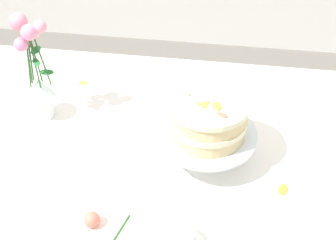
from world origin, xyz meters
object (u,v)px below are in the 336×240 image
object	(u,v)px
fallen_rose	(93,220)
cake_stand	(206,137)
layer_cake	(208,117)
flower_vase	(36,73)
dining_table	(143,173)

from	to	relation	value
fallen_rose	cake_stand	bearing A→B (deg)	47.34
cake_stand	layer_cake	xyz separation A→B (m)	(-0.00, -0.00, 0.08)
cake_stand	layer_cake	distance (m)	0.08
cake_stand	flower_vase	distance (m)	0.56
layer_cake	flower_vase	xyz separation A→B (m)	(-0.54, 0.12, 0.01)
dining_table	fallen_rose	bearing A→B (deg)	-105.06
dining_table	cake_stand	xyz separation A→B (m)	(0.19, 0.00, 0.17)
cake_stand	layer_cake	bearing A→B (deg)	-108.12
dining_table	flower_vase	bearing A→B (deg)	160.45
flower_vase	fallen_rose	world-z (taller)	flower_vase
dining_table	fallen_rose	distance (m)	0.31
layer_cake	dining_table	bearing A→B (deg)	-178.61
layer_cake	fallen_rose	distance (m)	0.42
layer_cake	flower_vase	bearing A→B (deg)	167.50
dining_table	cake_stand	world-z (taller)	cake_stand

